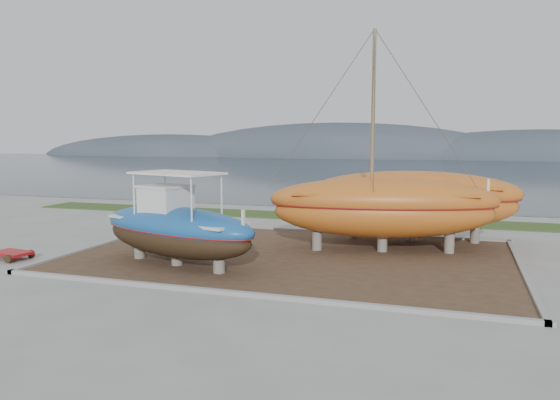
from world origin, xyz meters
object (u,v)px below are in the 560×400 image
(orange_bare_hull, at_px, (413,207))
(red_trailer, at_px, (12,255))
(white_dinghy, at_px, (162,229))
(orange_sailboat, at_px, (384,142))
(blue_caique, at_px, (176,219))

(orange_bare_hull, xyz_separation_m, red_trailer, (-15.56, -9.22, -1.55))
(white_dinghy, distance_m, orange_sailboat, 11.32)
(orange_sailboat, bearing_deg, blue_caique, -157.00)
(orange_bare_hull, relative_size, red_trailer, 4.28)
(orange_sailboat, distance_m, orange_bare_hull, 4.50)
(blue_caique, bearing_deg, orange_sailboat, 51.70)
(blue_caique, xyz_separation_m, orange_sailboat, (7.36, 5.12, 2.96))
(blue_caique, xyz_separation_m, orange_bare_hull, (8.40, 8.18, -0.18))
(white_dinghy, xyz_separation_m, orange_bare_hull, (11.51, 4.00, 1.04))
(orange_sailboat, bearing_deg, white_dinghy, 173.31)
(white_dinghy, bearing_deg, red_trailer, -109.16)
(blue_caique, xyz_separation_m, white_dinghy, (-3.11, 4.18, -1.22))
(white_dinghy, relative_size, orange_bare_hull, 0.40)
(white_dinghy, height_order, orange_bare_hull, orange_bare_hull)
(orange_bare_hull, height_order, red_trailer, orange_bare_hull)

